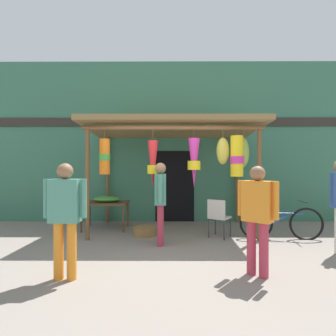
{
  "coord_description": "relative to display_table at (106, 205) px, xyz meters",
  "views": [
    {
      "loc": [
        0.02,
        -5.5,
        1.54
      ],
      "look_at": [
        -0.02,
        1.03,
        1.52
      ],
      "focal_mm": 28.65,
      "sensor_mm": 36.0,
      "label": 1
    }
  ],
  "objects": [
    {
      "name": "wicker_basket_by_table",
      "position": [
        1.03,
        -0.63,
        -0.5
      ],
      "size": [
        0.52,
        0.52,
        0.19
      ],
      "primitive_type": "cylinder",
      "color": "olive",
      "rests_on": "ground_plane"
    },
    {
      "name": "vendor_in_orange",
      "position": [
        1.41,
        -1.35,
        0.36
      ],
      "size": [
        0.23,
        0.59,
        1.63
      ],
      "color": "#B23347",
      "rests_on": "ground_plane"
    },
    {
      "name": "market_stall_canopy",
      "position": [
        1.77,
        -0.28,
        1.68
      ],
      "size": [
        4.13,
        2.35,
        2.62
      ],
      "color": "brown",
      "rests_on": "ground_plane"
    },
    {
      "name": "flower_heap_on_table",
      "position": [
        0.03,
        0.05,
        0.15
      ],
      "size": [
        0.66,
        0.47,
        0.15
      ],
      "color": "green",
      "rests_on": "display_table"
    },
    {
      "name": "folding_chair",
      "position": [
        2.65,
        -0.84,
        -0.09
      ],
      "size": [
        0.55,
        0.55,
        0.84
      ],
      "color": "beige",
      "rests_on": "ground_plane"
    },
    {
      "name": "customer_foreground",
      "position": [
        2.84,
        -2.86,
        0.32
      ],
      "size": [
        0.48,
        0.43,
        1.56
      ],
      "color": "#B23347",
      "rests_on": "ground_plane"
    },
    {
      "name": "shopper_by_bananas",
      "position": [
        0.16,
        -3.0,
        0.34
      ],
      "size": [
        0.59,
        0.22,
        1.6
      ],
      "color": "orange",
      "rests_on": "ground_plane"
    },
    {
      "name": "parked_bicycle",
      "position": [
        3.98,
        -0.92,
        -0.25
      ],
      "size": [
        1.75,
        0.44,
        0.92
      ],
      "color": "black",
      "rests_on": "ground_plane"
    },
    {
      "name": "display_table",
      "position": [
        0.0,
        0.0,
        0.0
      ],
      "size": [
        1.1,
        0.78,
        0.67
      ],
      "color": "brown",
      "rests_on": "ground_plane"
    },
    {
      "name": "shop_facade",
      "position": [
        1.58,
        1.08,
        1.68
      ],
      "size": [
        11.91,
        0.29,
        4.55
      ],
      "color": "#387056",
      "rests_on": "ground_plane"
    },
    {
      "name": "ground_plane",
      "position": [
        1.57,
        -1.16,
        -0.6
      ],
      "size": [
        30.0,
        30.0,
        0.0
      ],
      "primitive_type": "plane",
      "color": "gray"
    }
  ]
}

